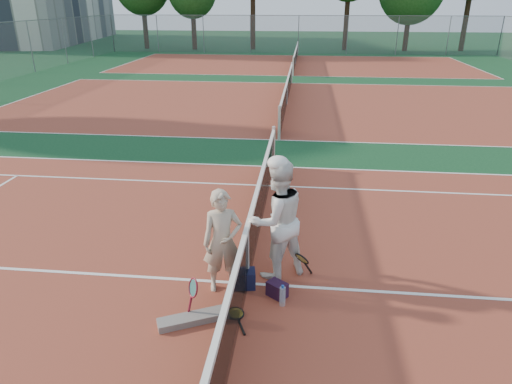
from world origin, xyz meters
TOP-DOWN VIEW (x-y plane):
  - ground at (0.00, 0.00)m, footprint 130.00×130.00m
  - court_main at (0.00, 0.00)m, footprint 23.77×10.97m
  - court_far_a at (0.00, 13.50)m, footprint 23.77×10.97m
  - court_far_b at (0.00, 27.00)m, footprint 23.77×10.97m
  - net_main at (0.00, 0.00)m, footprint 0.10×10.98m
  - net_far_a at (0.00, 13.50)m, footprint 0.10×10.98m
  - net_far_b at (0.00, 27.00)m, footprint 0.10×10.98m
  - fence_back at (0.00, 34.00)m, footprint 32.00×0.06m
  - player_a at (-0.35, -0.14)m, footprint 0.68×0.54m
  - player_b at (0.42, 0.34)m, footprint 1.19×1.13m
  - racket_red at (-0.64, -0.85)m, footprint 0.30×0.32m
  - racket_black_held at (0.83, 0.19)m, footprint 0.44×0.46m
  - racket_spare at (-0.08, -0.76)m, footprint 0.48×0.66m
  - sports_bag_navy at (-0.05, -0.09)m, footprint 0.40×0.30m
  - sports_bag_purple at (0.48, -0.27)m, footprint 0.35×0.33m
  - net_cover_canvas at (-0.63, -0.99)m, footprint 0.98×0.62m
  - water_bottle at (0.57, -0.48)m, footprint 0.09×0.09m

SIDE VIEW (x-z plane):
  - ground at x=0.00m, z-range 0.00..0.00m
  - court_main at x=0.00m, z-range 0.00..0.01m
  - court_far_a at x=0.00m, z-range 0.00..0.01m
  - court_far_b at x=0.00m, z-range 0.00..0.01m
  - racket_spare at x=-0.08m, z-range 0.00..0.03m
  - net_cover_canvas at x=-0.63m, z-range 0.00..0.10m
  - sports_bag_purple at x=0.48m, z-range 0.00..0.23m
  - sports_bag_navy at x=-0.05m, z-range 0.00..0.29m
  - water_bottle at x=0.57m, z-range 0.00..0.30m
  - racket_black_held at x=0.83m, z-range 0.00..0.51m
  - racket_red at x=-0.64m, z-range 0.00..0.59m
  - net_main at x=0.00m, z-range 0.00..1.02m
  - net_far_a at x=0.00m, z-range 0.00..1.02m
  - net_far_b at x=0.00m, z-range 0.00..1.02m
  - player_a at x=-0.35m, z-range 0.00..1.62m
  - player_b at x=0.42m, z-range 0.00..1.94m
  - fence_back at x=0.00m, z-range 0.00..3.00m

